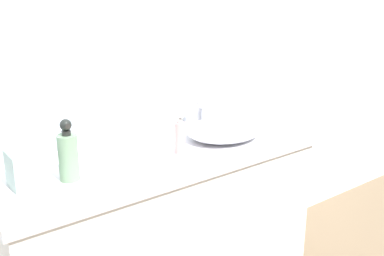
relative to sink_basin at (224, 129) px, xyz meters
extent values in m
cube|color=silver|center=(-0.31, 0.36, 0.41)|extent=(6.00, 0.06, 2.60)
cube|color=white|center=(-0.36, 0.04, -0.49)|extent=(1.45, 0.52, 0.80)
cube|color=silver|center=(-0.36, 0.04, -0.06)|extent=(1.49, 0.56, 0.04)
cube|color=#B2BCC6|center=(-0.36, 0.32, 0.53)|extent=(1.46, 0.01, 1.15)
ellipsoid|color=silver|center=(0.00, 0.00, 0.00)|extent=(0.38, 0.32, 0.08)
cylinder|color=silver|center=(0.00, 0.19, 0.02)|extent=(0.02, 0.02, 0.12)
cylinder|color=silver|center=(0.00, 0.13, 0.07)|extent=(0.02, 0.11, 0.02)
sphere|color=silver|center=(0.00, 0.21, 0.09)|extent=(0.03, 0.03, 0.03)
cylinder|color=#E5A09B|center=(-0.28, -0.04, 0.03)|extent=(0.05, 0.05, 0.14)
cylinder|color=silver|center=(-0.28, -0.04, 0.11)|extent=(0.02, 0.02, 0.02)
sphere|color=silver|center=(-0.28, -0.04, 0.13)|extent=(0.03, 0.03, 0.03)
cylinder|color=silver|center=(-0.28, -0.05, 0.13)|extent=(0.01, 0.02, 0.01)
cylinder|color=gray|center=(-0.78, -0.01, 0.05)|extent=(0.07, 0.07, 0.18)
cylinder|color=black|center=(-0.78, -0.01, 0.15)|extent=(0.03, 0.03, 0.02)
sphere|color=black|center=(-0.78, -0.01, 0.18)|extent=(0.04, 0.04, 0.04)
cylinder|color=#2A2825|center=(-0.78, -0.02, 0.18)|extent=(0.02, 0.02, 0.02)
cube|color=#ABC4B9|center=(-0.92, 0.03, 0.03)|extent=(0.12, 0.12, 0.14)
cone|color=white|center=(-0.92, 0.03, 0.11)|extent=(0.07, 0.07, 0.04)
camera|label=1|loc=(-1.42, -1.63, 0.72)|focal=45.45mm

